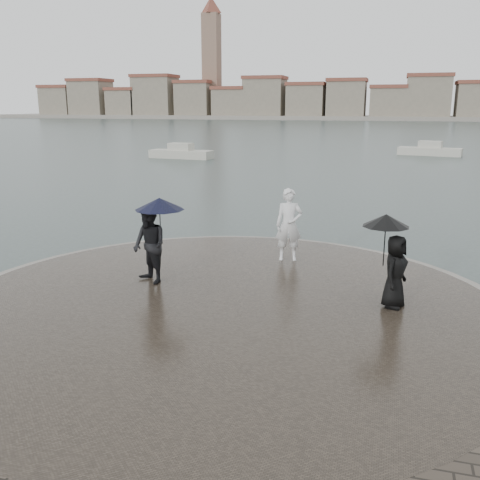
% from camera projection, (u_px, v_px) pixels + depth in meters
% --- Properties ---
extents(ground, '(400.00, 400.00, 0.00)m').
position_uv_depth(ground, '(153.00, 405.00, 8.23)').
color(ground, '#2B3835').
rests_on(ground, ground).
extents(kerb_ring, '(12.50, 12.50, 0.32)m').
position_uv_depth(kerb_ring, '(223.00, 313.00, 11.45)').
color(kerb_ring, gray).
rests_on(kerb_ring, ground).
extents(quay_tip, '(11.90, 11.90, 0.36)m').
position_uv_depth(quay_tip, '(223.00, 312.00, 11.44)').
color(quay_tip, '#2D261E').
rests_on(quay_tip, ground).
extents(statue, '(0.80, 0.62, 1.96)m').
position_uv_depth(statue, '(289.00, 225.00, 14.40)').
color(statue, white).
rests_on(statue, quay_tip).
extents(visitor_left, '(1.39, 1.22, 2.04)m').
position_uv_depth(visitor_left, '(152.00, 235.00, 12.51)').
color(visitor_left, black).
rests_on(visitor_left, quay_tip).
extents(visitor_right, '(1.09, 1.02, 1.95)m').
position_uv_depth(visitor_right, '(392.00, 256.00, 11.03)').
color(visitor_right, black).
rests_on(visitor_right, quay_tip).
extents(far_skyline, '(260.00, 20.00, 37.00)m').
position_uv_depth(far_skyline, '(366.00, 101.00, 158.14)').
color(far_skyline, gray).
rests_on(far_skyline, ground).
extents(boats, '(36.59, 15.63, 1.50)m').
position_uv_depth(boats, '(397.00, 157.00, 42.93)').
color(boats, beige).
rests_on(boats, ground).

